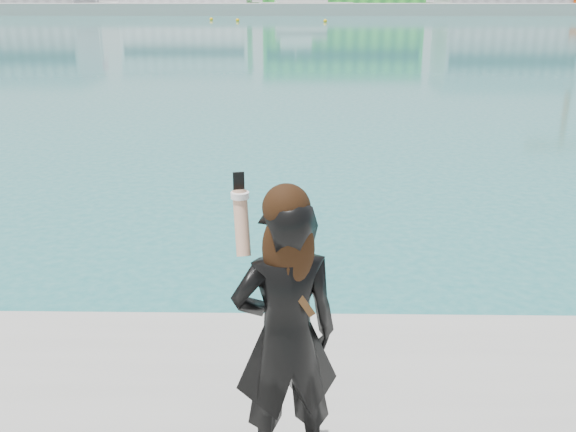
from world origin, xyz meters
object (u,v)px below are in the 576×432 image
object	(u,v)px
woman	(286,329)
buoy_far	(211,20)
motor_yacht	(303,3)
buoy_near	(325,22)
buoy_extra	(238,21)

from	to	relation	value
woman	buoy_far	bearing A→B (deg)	-94.94
motor_yacht	buoy_near	size ratio (longest dim) A/B	33.16
buoy_extra	motor_yacht	bearing A→B (deg)	72.29
woman	buoy_near	bearing A→B (deg)	-105.01
buoy_far	woman	size ratio (longest dim) A/B	0.29
motor_yacht	buoy_far	xyz separation A→B (m)	(-13.11, -24.88, -2.11)
motor_yacht	buoy_extra	world-z (taller)	motor_yacht
buoy_extra	buoy_near	bearing A→B (deg)	-10.88
motor_yacht	buoy_far	bearing A→B (deg)	-125.79
buoy_far	buoy_extra	bearing A→B (deg)	-41.22
motor_yacht	buoy_near	distance (m)	30.88
buoy_near	buoy_far	distance (m)	16.90
buoy_near	buoy_far	size ratio (longest dim) A/B	1.00
motor_yacht	buoy_extra	xyz separation A→B (m)	(-9.07, -28.42, -2.11)
buoy_near	buoy_extra	world-z (taller)	same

